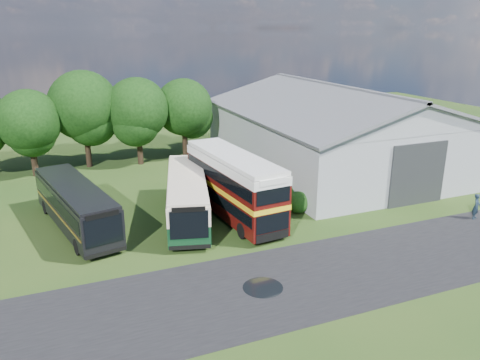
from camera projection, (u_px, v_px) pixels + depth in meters
name	position (u px, v px, depth m)	size (l,w,h in m)	color
ground	(265.00, 259.00, 28.44)	(120.00, 120.00, 0.00)	#1D3B12
asphalt_road	(334.00, 272.00, 26.87)	(60.00, 8.00, 0.02)	black
puddle	(263.00, 288.00, 25.26)	(2.20, 2.20, 0.01)	black
storage_shed	(334.00, 125.00, 46.60)	(18.80, 24.80, 8.15)	gray
tree_left_b	(29.00, 121.00, 42.85)	(5.78, 5.78, 8.16)	black
tree_mid	(83.00, 106.00, 45.50)	(6.80, 6.80, 9.60)	black
tree_right_a	(137.00, 109.00, 46.57)	(6.26, 6.26, 8.83)	black
tree_right_b	(184.00, 107.00, 49.14)	(5.98, 5.98, 8.45)	black
shrub_front	(298.00, 212.00, 35.73)	(1.70, 1.70, 1.70)	#194714
shrub_mid	(286.00, 203.00, 37.49)	(1.60, 1.60, 1.60)	#194714
shrub_back	(275.00, 195.00, 39.25)	(1.80, 1.80, 1.80)	#194714
bus_green_single	(187.00, 196.00, 34.03)	(5.69, 12.15, 3.27)	black
bus_maroon_double	(234.00, 186.00, 34.18)	(3.87, 11.31, 4.77)	black
bus_dark_single	(76.00, 205.00, 32.29)	(5.12, 11.89, 3.19)	black
visitor_a	(476.00, 207.00, 34.11)	(0.70, 0.46, 1.91)	#172634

